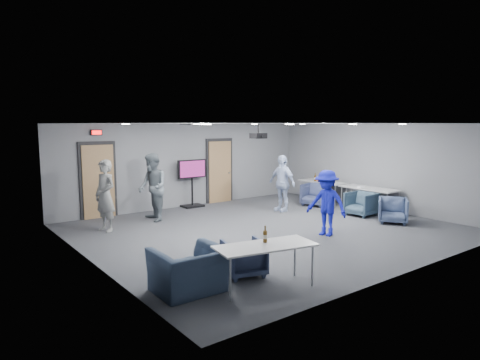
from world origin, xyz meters
TOP-DOWN VIEW (x-y plane):
  - floor at (0.00, 0.00)m, footprint 9.00×9.00m
  - ceiling at (0.00, 0.00)m, footprint 9.00×9.00m
  - wall_back at (0.00, 4.00)m, footprint 9.00×0.02m
  - wall_front at (0.00, -4.00)m, footprint 9.00×0.02m
  - wall_left at (-4.50, 0.00)m, footprint 0.02×8.00m
  - wall_right at (4.50, 0.00)m, footprint 0.02×8.00m
  - door_left at (-3.00, 3.95)m, footprint 1.06×0.17m
  - door_right at (1.20, 3.95)m, footprint 1.06×0.17m
  - exit_sign at (-3.00, 3.93)m, footprint 0.32×0.08m
  - hvac_diffuser at (-0.50, 2.80)m, footprint 0.60×0.60m
  - downlights at (0.00, 0.00)m, footprint 6.18×3.78m
  - person_a at (-3.39, 2.32)m, footprint 0.60×0.75m
  - person_b at (-1.94, 2.64)m, footprint 0.82×1.00m
  - person_c at (1.86, 1.50)m, footprint 0.49×1.05m
  - person_d at (0.72, -1.32)m, footprint 0.82×1.14m
  - chair_right_a at (3.35, 1.48)m, footprint 1.02×1.00m
  - chair_right_b at (3.26, -0.42)m, footprint 0.81×0.79m
  - chair_right_c at (3.18, -1.53)m, footprint 1.05×1.05m
  - chair_front_a at (-2.55, -2.30)m, footprint 0.85×0.86m
  - chair_front_b at (-3.73, -2.40)m, footprint 1.12×0.98m
  - table_right_a at (4.00, 1.75)m, footprint 0.72×1.73m
  - table_right_b at (4.00, -0.15)m, footprint 0.76×1.83m
  - table_front_left at (-2.64, -3.00)m, footprint 1.76×1.00m
  - bottle_front at (-2.55, -2.88)m, footprint 0.07×0.07m
  - bottle_right at (3.81, 1.94)m, footprint 0.07×0.07m
  - snack_box at (4.04, 1.99)m, footprint 0.20×0.14m
  - wrapper at (3.86, 0.06)m, footprint 0.22×0.17m
  - tv_stand at (-0.02, 3.75)m, footprint 1.01×0.48m
  - projector at (-0.33, 0.01)m, footprint 0.34×0.33m

SIDE VIEW (x-z plane):
  - floor at x=0.00m, z-range 0.00..0.00m
  - chair_front_a at x=-2.55m, z-range 0.00..0.64m
  - chair_right_c at x=3.18m, z-range 0.00..0.69m
  - chair_right_b at x=3.26m, z-range 0.00..0.70m
  - chair_front_b at x=-3.73m, z-range 0.00..0.72m
  - chair_right_a at x=3.35m, z-range 0.00..0.73m
  - table_front_left at x=-2.64m, z-range 0.32..1.05m
  - table_right_a at x=4.00m, z-range 0.32..1.05m
  - table_right_b at x=4.00m, z-range 0.32..1.05m
  - snack_box at x=4.04m, z-range 0.73..0.77m
  - wrapper at x=3.86m, z-range 0.73..0.77m
  - person_d at x=0.72m, z-range 0.00..1.60m
  - bottle_front at x=-2.55m, z-range 0.69..0.98m
  - bottle_right at x=3.81m, z-range 0.69..0.98m
  - person_c at x=1.86m, z-range 0.00..1.75m
  - tv_stand at x=-0.02m, z-range 0.10..1.65m
  - person_a at x=-3.39m, z-range 0.00..1.81m
  - person_b at x=-1.94m, z-range 0.00..1.89m
  - door_left at x=-3.00m, z-range -0.05..2.19m
  - door_right at x=1.20m, z-range -0.05..2.19m
  - wall_back at x=0.00m, z-range 0.00..2.70m
  - wall_front at x=0.00m, z-range 0.00..2.70m
  - wall_left at x=-4.50m, z-range 0.00..2.70m
  - wall_right at x=4.50m, z-range 0.00..2.70m
  - projector at x=-0.33m, z-range 2.23..2.58m
  - exit_sign at x=-3.00m, z-range 2.37..2.53m
  - downlights at x=0.00m, z-range 2.67..2.69m
  - hvac_diffuser at x=-0.50m, z-range 2.67..2.70m
  - ceiling at x=0.00m, z-range 2.70..2.70m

